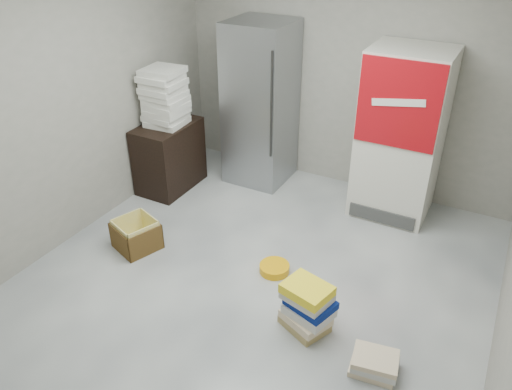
{
  "coord_description": "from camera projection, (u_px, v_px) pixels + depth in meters",
  "views": [
    {
      "loc": [
        1.68,
        -2.79,
        3.0
      ],
      "look_at": [
        -0.19,
        0.7,
        0.66
      ],
      "focal_mm": 35.0,
      "sensor_mm": 36.0,
      "label": 1
    }
  ],
  "objects": [
    {
      "name": "bucket_lid",
      "position": [
        274.0,
        268.0,
        4.66
      ],
      "size": [
        0.29,
        0.29,
        0.08
      ],
      "primitive_type": "cylinder",
      "rotation": [
        0.0,
        0.0,
        0.03
      ],
      "color": "#F8AA09",
      "rests_on": "ground"
    },
    {
      "name": "steel_fridge",
      "position": [
        261.0,
        104.0,
        5.82
      ],
      "size": [
        0.7,
        0.72,
        1.9
      ],
      "color": "#A1A4A9",
      "rests_on": "ground"
    },
    {
      "name": "phonebook_stack_main",
      "position": [
        307.0,
        307.0,
        3.96
      ],
      "size": [
        0.47,
        0.41,
        0.44
      ],
      "rotation": [
        0.0,
        0.0,
        -0.41
      ],
      "color": "#A48C55",
      "rests_on": "ground"
    },
    {
      "name": "coke_cooler",
      "position": [
        401.0,
        135.0,
        5.17
      ],
      "size": [
        0.8,
        0.73,
        1.8
      ],
      "color": "silver",
      "rests_on": "ground"
    },
    {
      "name": "ground",
      "position": [
        237.0,
        302.0,
        4.32
      ],
      "size": [
        5.0,
        5.0,
        0.0
      ],
      "primitive_type": "plane",
      "color": "silver",
      "rests_on": "ground"
    },
    {
      "name": "wood_shelf",
      "position": [
        169.0,
        156.0,
        5.89
      ],
      "size": [
        0.5,
        0.8,
        0.8
      ],
      "primitive_type": "cube",
      "color": "black",
      "rests_on": "ground"
    },
    {
      "name": "phonebook_stack_side",
      "position": [
        374.0,
        364.0,
        3.65
      ],
      "size": [
        0.37,
        0.31,
        0.15
      ],
      "rotation": [
        0.0,
        0.0,
        0.16
      ],
      "color": "beige",
      "rests_on": "ground"
    },
    {
      "name": "cardboard_box",
      "position": [
        137.0,
        236.0,
        4.95
      ],
      "size": [
        0.49,
        0.49,
        0.31
      ],
      "rotation": [
        0.0,
        0.0,
        -0.35
      ],
      "color": "yellow",
      "rests_on": "ground"
    },
    {
      "name": "room_shell",
      "position": [
        232.0,
        104.0,
        3.41
      ],
      "size": [
        4.04,
        5.04,
        2.82
      ],
      "color": "#9E988E",
      "rests_on": "ground"
    },
    {
      "name": "supply_box_stack",
      "position": [
        165.0,
        97.0,
        5.52
      ],
      "size": [
        0.43,
        0.44,
        0.65
      ],
      "color": "white",
      "rests_on": "wood_shelf"
    }
  ]
}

